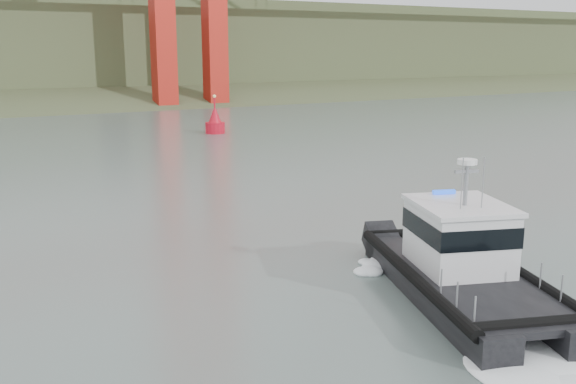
# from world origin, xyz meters

# --- Properties ---
(ground) EXTENTS (400.00, 400.00, 0.00)m
(ground) POSITION_xyz_m (0.00, 0.00, 0.00)
(ground) COLOR slate
(ground) RESTS_ON ground
(patrol_boat) EXTENTS (6.91, 11.05, 5.04)m
(patrol_boat) POSITION_xyz_m (3.27, -0.38, 1.26)
(patrol_boat) COLOR black
(patrol_boat) RESTS_ON ground
(nav_buoy) EXTENTS (1.99, 1.99, 4.15)m
(nav_buoy) POSITION_xyz_m (13.06, 44.82, 1.09)
(nav_buoy) COLOR red
(nav_buoy) RESTS_ON ground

